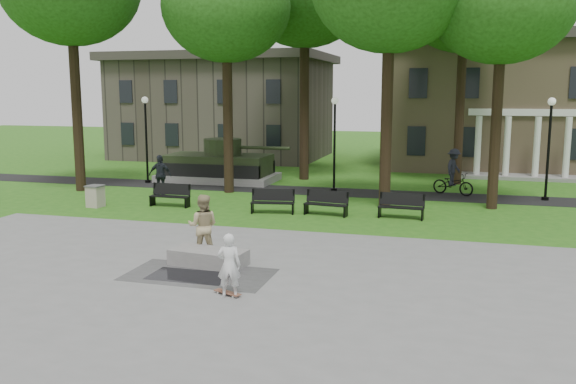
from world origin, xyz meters
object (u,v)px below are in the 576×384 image
object	(u,v)px
concrete_block	(209,257)
cyclist	(453,176)
friend_watching	(203,226)
park_bench_0	(171,195)
trash_bin	(95,196)
skateboarder	(229,265)

from	to	relation	value
concrete_block	cyclist	bearing A→B (deg)	65.51
friend_watching	park_bench_0	size ratio (longest dim) A/B	1.07
cyclist	park_bench_0	world-z (taller)	cyclist
trash_bin	friend_watching	bearing A→B (deg)	-39.05
concrete_block	trash_bin	bearing A→B (deg)	139.52
concrete_block	park_bench_0	world-z (taller)	park_bench_0
friend_watching	concrete_block	bearing A→B (deg)	112.27
skateboarder	friend_watching	world-z (taller)	friend_watching
skateboarder	park_bench_0	distance (m)	12.65
friend_watching	cyclist	size ratio (longest dim) A/B	0.85
skateboarder	cyclist	xyz separation A→B (m)	(5.09, 17.15, 0.10)
friend_watching	cyclist	world-z (taller)	cyclist
trash_bin	concrete_block	bearing A→B (deg)	-40.48
skateboarder	cyclist	distance (m)	17.89
cyclist	park_bench_0	size ratio (longest dim) A/B	1.25
friend_watching	trash_bin	distance (m)	10.15
concrete_block	friend_watching	size ratio (longest dim) A/B	1.14
skateboarder	trash_bin	distance (m)	13.83
skateboarder	trash_bin	size ratio (longest dim) A/B	1.66
skateboarder	cyclist	world-z (taller)	cyclist
concrete_block	friend_watching	bearing A→B (deg)	122.97
park_bench_0	trash_bin	world-z (taller)	park_bench_0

